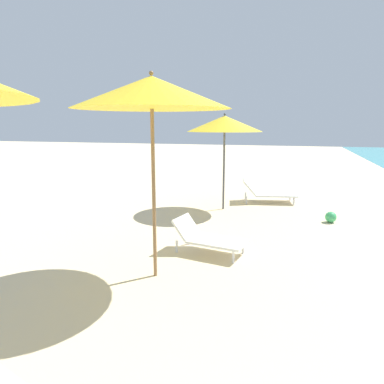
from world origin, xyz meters
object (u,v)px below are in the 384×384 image
at_px(lounger_farthest_shoreside, 267,192).
at_px(beach_ball, 331,217).
at_px(lounger_third_shoreside, 208,237).
at_px(umbrella_farthest, 225,124).
at_px(umbrella_third, 152,93).

relative_size(lounger_farthest_shoreside, beach_ball, 6.41).
xyz_separation_m(lounger_third_shoreside, beach_ball, (2.15, 2.55, -0.15)).
bearing_deg(lounger_third_shoreside, umbrella_farthest, 107.41).
height_order(umbrella_farthest, lounger_farthest_shoreside, umbrella_farthest).
distance_m(umbrella_farthest, lounger_farthest_shoreside, 2.40).
bearing_deg(lounger_third_shoreside, umbrella_third, -103.85).
height_order(umbrella_third, lounger_farthest_shoreside, umbrella_third).
bearing_deg(lounger_third_shoreside, lounger_farthest_shoreside, 92.08).
relative_size(umbrella_farthest, lounger_farthest_shoreside, 1.54).
xyz_separation_m(umbrella_third, lounger_farthest_shoreside, (1.14, 5.34, -2.24)).
distance_m(umbrella_third, lounger_third_shoreside, 2.55).
bearing_deg(lounger_farthest_shoreside, lounger_third_shoreside, -109.03).
bearing_deg(umbrella_third, lounger_farthest_shoreside, 77.96).
distance_m(lounger_farthest_shoreside, beach_ball, 2.27).
relative_size(umbrella_third, beach_ball, 11.56).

